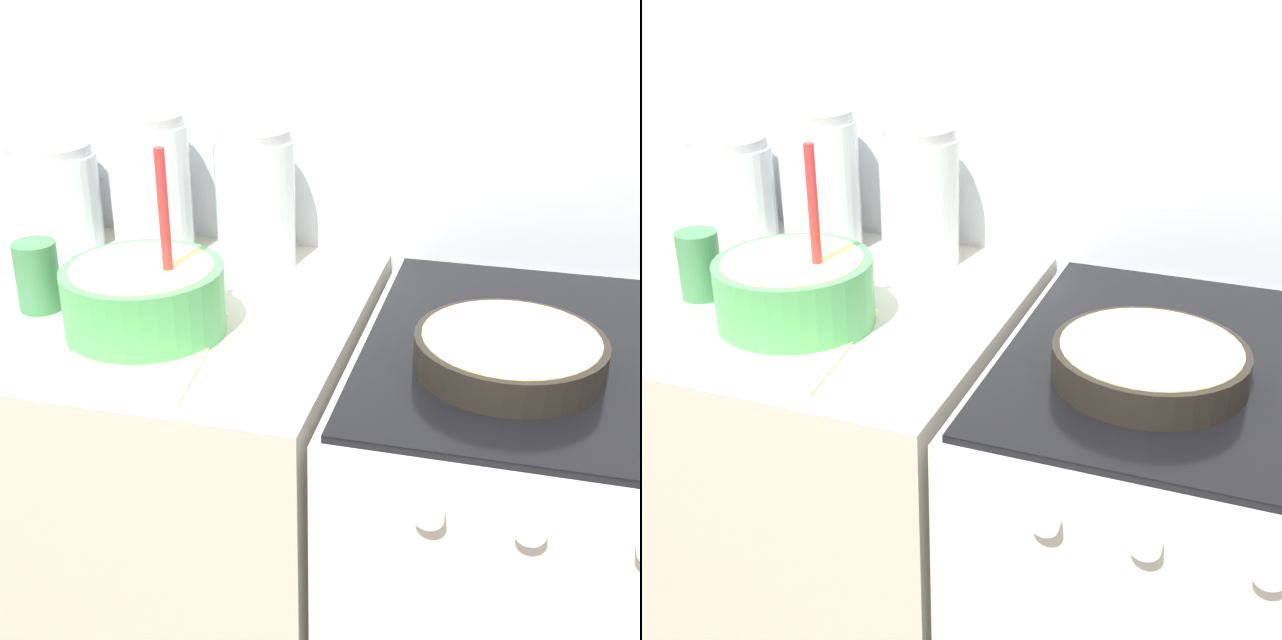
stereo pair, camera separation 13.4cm
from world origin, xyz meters
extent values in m
cube|color=silver|center=(0.00, 0.70, 1.20)|extent=(4.54, 0.05, 2.40)
cube|color=beige|center=(-0.38, 0.34, 0.47)|extent=(0.77, 0.67, 0.93)
cube|color=silver|center=(0.38, 0.34, 0.46)|extent=(0.72, 0.67, 0.92)
cube|color=black|center=(0.38, 0.34, 0.93)|extent=(0.69, 0.65, 0.01)
cylinder|color=white|center=(0.18, -0.01, 0.85)|extent=(0.04, 0.02, 0.04)
cylinder|color=white|center=(0.30, -0.01, 0.85)|extent=(0.04, 0.02, 0.04)
cylinder|color=#4CA559|center=(-0.32, 0.24, 0.99)|extent=(0.25, 0.25, 0.11)
cylinder|color=#EFDB8C|center=(-0.32, 0.24, 1.01)|extent=(0.22, 0.22, 0.06)
cylinder|color=red|center=(-0.27, 0.24, 1.09)|extent=(0.02, 0.02, 0.28)
cylinder|color=black|center=(0.25, 0.25, 0.96)|extent=(0.28, 0.28, 0.05)
cylinder|color=#EFDB8C|center=(0.25, 0.25, 0.96)|extent=(0.26, 0.26, 0.04)
cylinder|color=silver|center=(-0.65, 0.56, 1.02)|extent=(0.18, 0.18, 0.18)
cylinder|color=silver|center=(-0.65, 0.56, 0.99)|extent=(0.16, 0.16, 0.11)
cylinder|color=#B2B2B7|center=(-0.65, 0.56, 1.13)|extent=(0.16, 0.16, 0.02)
cylinder|color=silver|center=(-0.44, 0.56, 1.06)|extent=(0.15, 0.15, 0.25)
cylinder|color=red|center=(-0.44, 0.56, 1.01)|extent=(0.13, 0.13, 0.15)
cylinder|color=#B2B2B7|center=(-0.44, 0.56, 1.19)|extent=(0.14, 0.14, 0.02)
cylinder|color=silver|center=(-0.24, 0.56, 1.05)|extent=(0.15, 0.15, 0.24)
cylinder|color=olive|center=(-0.24, 0.56, 1.00)|extent=(0.13, 0.13, 0.14)
cylinder|color=#B2B2B7|center=(-0.24, 0.56, 1.18)|extent=(0.13, 0.13, 0.02)
cylinder|color=#3F7F4C|center=(-0.52, 0.28, 0.99)|extent=(0.07, 0.07, 0.12)
cube|color=beige|center=(-0.29, 0.17, 0.94)|extent=(0.23, 0.31, 0.01)
camera|label=1|loc=(0.27, -0.93, 1.56)|focal=50.00mm
camera|label=2|loc=(0.40, -0.89, 1.56)|focal=50.00mm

